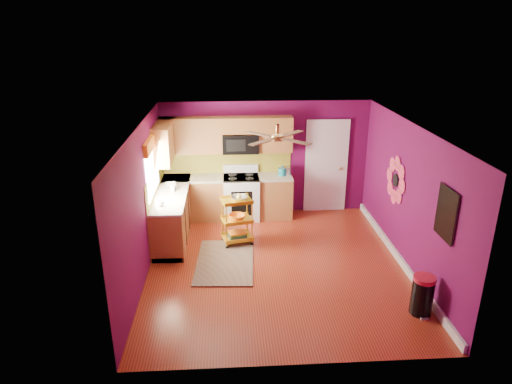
{
  "coord_description": "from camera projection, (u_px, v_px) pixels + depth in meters",
  "views": [
    {
      "loc": [
        -0.81,
        -7.09,
        4.09
      ],
      "look_at": [
        -0.34,
        0.4,
        1.26
      ],
      "focal_mm": 32.0,
      "sensor_mm": 36.0,
      "label": 1
    }
  ],
  "objects": [
    {
      "name": "ceiling_fan",
      "position": [
        277.0,
        137.0,
        7.49
      ],
      "size": [
        1.01,
        1.01,
        0.26
      ],
      "color": "#BF8C3F",
      "rests_on": "ground"
    },
    {
      "name": "trash_can",
      "position": [
        422.0,
        295.0,
        6.7
      ],
      "size": [
        0.37,
        0.38,
        0.61
      ],
      "color": "black",
      "rests_on": "ground"
    },
    {
      "name": "right_wall_art",
      "position": [
        416.0,
        194.0,
        7.42
      ],
      "size": [
        0.04,
        2.74,
        1.04
      ],
      "color": "black",
      "rests_on": "ground"
    },
    {
      "name": "counter_cup",
      "position": [
        160.0,
        203.0,
        8.22
      ],
      "size": [
        0.14,
        0.14,
        0.11
      ],
      "primitive_type": "imported",
      "color": "white",
      "rests_on": "lower_cabinets"
    },
    {
      "name": "lower_cabinets",
      "position": [
        204.0,
        206.0,
        9.58
      ],
      "size": [
        2.81,
        2.31,
        0.94
      ],
      "color": "brown",
      "rests_on": "ground"
    },
    {
      "name": "shag_rug",
      "position": [
        225.0,
        262.0,
        8.22
      ],
      "size": [
        1.1,
        1.7,
        0.02
      ],
      "primitive_type": "cube",
      "rotation": [
        0.0,
        0.0,
        -0.06
      ],
      "color": "black",
      "rests_on": "ground"
    },
    {
      "name": "upper_cabinetry",
      "position": [
        207.0,
        138.0,
        9.43
      ],
      "size": [
        2.8,
        2.3,
        1.26
      ],
      "color": "brown",
      "rests_on": "ground"
    },
    {
      "name": "toaster",
      "position": [
        285.0,
        171.0,
        9.88
      ],
      "size": [
        0.22,
        0.15,
        0.18
      ],
      "primitive_type": "cube",
      "color": "beige",
      "rests_on": "lower_cabinets"
    },
    {
      "name": "soap_bottle_a",
      "position": [
        172.0,
        188.0,
        8.9
      ],
      "size": [
        0.08,
        0.08,
        0.17
      ],
      "primitive_type": "imported",
      "color": "#EA3F72",
      "rests_on": "lower_cabinets"
    },
    {
      "name": "rolling_cart",
      "position": [
        237.0,
        219.0,
        8.74
      ],
      "size": [
        0.64,
        0.53,
        1.02
      ],
      "color": "gold",
      "rests_on": "ground"
    },
    {
      "name": "left_window",
      "position": [
        152.0,
        157.0,
        8.35
      ],
      "size": [
        0.08,
        1.35,
        1.08
      ],
      "color": "white",
      "rests_on": "ground"
    },
    {
      "name": "soap_bottle_b",
      "position": [
        174.0,
        185.0,
        9.04
      ],
      "size": [
        0.13,
        0.13,
        0.16
      ],
      "primitive_type": "imported",
      "color": "white",
      "rests_on": "lower_cabinets"
    },
    {
      "name": "electric_range",
      "position": [
        241.0,
        197.0,
        9.94
      ],
      "size": [
        0.76,
        0.66,
        1.13
      ],
      "color": "white",
      "rests_on": "ground"
    },
    {
      "name": "panel_door",
      "position": [
        326.0,
        167.0,
        10.13
      ],
      "size": [
        0.95,
        0.11,
        2.15
      ],
      "color": "white",
      "rests_on": "ground"
    },
    {
      "name": "ground",
      "position": [
        276.0,
        265.0,
        8.11
      ],
      "size": [
        5.0,
        5.0,
        0.0
      ],
      "primitive_type": "plane",
      "color": "maroon",
      "rests_on": "ground"
    },
    {
      "name": "teal_kettle",
      "position": [
        282.0,
        171.0,
        9.86
      ],
      "size": [
        0.18,
        0.18,
        0.21
      ],
      "color": "#127D89",
      "rests_on": "lower_cabinets"
    },
    {
      "name": "counter_dish",
      "position": [
        170.0,
        185.0,
        9.19
      ],
      "size": [
        0.26,
        0.26,
        0.06
      ],
      "primitive_type": "imported",
      "color": "white",
      "rests_on": "lower_cabinets"
    },
    {
      "name": "room_envelope",
      "position": [
        280.0,
        179.0,
        7.54
      ],
      "size": [
        4.54,
        5.04,
        2.52
      ],
      "color": "#5C0A42",
      "rests_on": "ground"
    }
  ]
}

